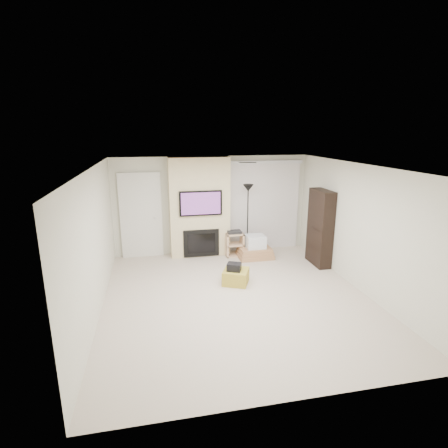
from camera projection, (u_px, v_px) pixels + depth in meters
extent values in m
cube|color=beige|center=(236.00, 297.00, 6.75)|extent=(5.00, 5.50, 0.00)
cube|color=white|center=(238.00, 167.00, 6.10)|extent=(5.00, 5.50, 0.00)
cube|color=beige|center=(212.00, 205.00, 9.03)|extent=(5.00, 0.00, 2.50)
cube|color=beige|center=(296.00, 306.00, 3.82)|extent=(5.00, 0.00, 2.50)
cube|color=beige|center=(94.00, 244.00, 5.94)|extent=(0.00, 5.50, 2.50)
cube|color=beige|center=(360.00, 228.00, 6.91)|extent=(0.00, 5.50, 2.50)
cube|color=silver|center=(248.00, 163.00, 6.94)|extent=(0.35, 0.18, 0.01)
cube|color=#AB9630|center=(236.00, 277.00, 7.33)|extent=(0.66, 0.66, 0.30)
cube|color=black|center=(234.00, 267.00, 7.23)|extent=(0.35, 0.32, 0.16)
cube|color=beige|center=(200.00, 207.00, 8.77)|extent=(1.50, 0.40, 2.50)
cube|color=black|center=(201.00, 203.00, 8.51)|extent=(1.05, 0.06, 0.62)
cube|color=#552A5D|center=(201.00, 204.00, 8.48)|extent=(0.96, 0.00, 0.54)
cube|color=black|center=(201.00, 243.00, 8.80)|extent=(0.90, 0.04, 0.70)
cube|color=black|center=(201.00, 243.00, 8.78)|extent=(0.70, 0.02, 0.50)
cube|color=silver|center=(141.00, 216.00, 8.69)|extent=(1.02, 0.08, 2.14)
cube|color=beige|center=(141.00, 217.00, 8.71)|extent=(0.90, 0.05, 2.05)
cylinder|color=silver|center=(155.00, 218.00, 8.73)|extent=(0.07, 0.06, 0.07)
cube|color=silver|center=(266.00, 162.00, 8.96)|extent=(1.98, 0.10, 0.08)
cube|color=silver|center=(264.00, 207.00, 9.28)|extent=(1.90, 0.03, 2.29)
cylinder|color=black|center=(247.00, 254.00, 9.10)|extent=(0.27, 0.27, 0.03)
cylinder|color=black|center=(248.00, 222.00, 8.88)|extent=(0.03, 0.03, 1.70)
cone|color=black|center=(248.00, 188.00, 8.65)|extent=(0.27, 0.27, 0.17)
cube|color=#DEB48A|center=(226.00, 245.00, 8.89)|extent=(0.04, 0.38, 0.60)
cube|color=#DEB48A|center=(242.00, 244.00, 8.97)|extent=(0.04, 0.38, 0.60)
cube|color=#DEB48A|center=(234.00, 255.00, 9.01)|extent=(0.45, 0.38, 0.03)
cube|color=#DEB48A|center=(234.00, 244.00, 8.93)|extent=(0.45, 0.38, 0.03)
cube|color=#DEB48A|center=(234.00, 234.00, 8.86)|extent=(0.45, 0.38, 0.03)
cube|color=black|center=(234.00, 232.00, 8.85)|extent=(0.35, 0.25, 0.06)
cube|color=tan|center=(255.00, 255.00, 8.87)|extent=(0.87, 0.66, 0.09)
cube|color=tan|center=(255.00, 252.00, 8.84)|extent=(0.82, 0.62, 0.08)
cube|color=tan|center=(255.00, 249.00, 8.82)|extent=(0.78, 0.57, 0.08)
cube|color=silver|center=(255.00, 241.00, 8.77)|extent=(0.48, 0.42, 0.31)
cube|color=black|center=(320.00, 228.00, 8.22)|extent=(0.30, 0.80, 1.80)
cube|color=black|center=(318.00, 246.00, 8.33)|extent=(0.26, 0.72, 0.02)
cube|color=black|center=(319.00, 228.00, 8.22)|extent=(0.26, 0.72, 0.02)
cube|color=black|center=(321.00, 209.00, 8.10)|extent=(0.26, 0.72, 0.02)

